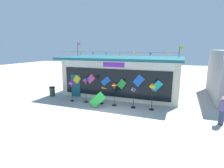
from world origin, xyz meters
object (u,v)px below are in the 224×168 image
object	(u,v)px
wind_spinner_center_left	(103,93)
wind_spinner_center_right	(114,89)
wind_spinner_far_left	(71,85)
wind_spinner_right	(133,96)
wind_spinner_far_right	(152,89)
person_near_camera	(222,110)
trash_bin	(52,91)
wind_spinner_left	(86,83)
display_kite_on_ground	(98,100)
kite_shop_building	(123,75)

from	to	relation	value
wind_spinner_center_left	wind_spinner_center_right	distance (m)	1.01
wind_spinner_far_left	wind_spinner_right	xyz separation A→B (m)	(5.19, 0.16, -0.53)
wind_spinner_far_left	wind_spinner_far_right	bearing A→B (deg)	1.96
person_near_camera	trash_bin	xyz separation A→B (m)	(-13.27, 1.61, -0.44)
wind_spinner_center_right	wind_spinner_far_right	size ratio (longest dim) A/B	0.92
wind_spinner_far_left	wind_spinner_center_left	distance (m)	2.82
trash_bin	wind_spinner_left	bearing A→B (deg)	-7.98
wind_spinner_center_left	person_near_camera	bearing A→B (deg)	-7.97
trash_bin	wind_spinner_right	bearing A→B (deg)	-4.13
wind_spinner_left	trash_bin	distance (m)	4.02
wind_spinner_right	trash_bin	distance (m)	7.83
wind_spinner_left	display_kite_on_ground	distance (m)	2.05
wind_spinner_far_left	wind_spinner_far_right	distance (m)	6.53
wind_spinner_center_right	trash_bin	bearing A→B (deg)	174.92
wind_spinner_right	display_kite_on_ground	xyz separation A→B (m)	(-2.44, -0.96, -0.25)
wind_spinner_right	display_kite_on_ground	distance (m)	2.64
trash_bin	display_kite_on_ground	bearing A→B (deg)	-15.92
kite_shop_building	wind_spinner_center_right	world-z (taller)	kite_shop_building
wind_spinner_left	wind_spinner_far_right	size ratio (longest dim) A/B	1.04
wind_spinner_center_right	wind_spinner_right	size ratio (longest dim) A/B	1.13
kite_shop_building	wind_spinner_right	xyz separation A→B (m)	(2.01, -3.66, -0.93)
wind_spinner_far_right	trash_bin	bearing A→B (deg)	176.85
person_near_camera	display_kite_on_ground	world-z (taller)	person_near_camera
wind_spinner_far_right	display_kite_on_ground	size ratio (longest dim) A/B	1.66
person_near_camera	trash_bin	size ratio (longest dim) A/B	1.92
wind_spinner_far_left	person_near_camera	size ratio (longest dim) A/B	1.02
kite_shop_building	wind_spinner_right	bearing A→B (deg)	-61.21
wind_spinner_center_right	wind_spinner_right	distance (m)	1.56
wind_spinner_right	trash_bin	world-z (taller)	wind_spinner_right
wind_spinner_center_left	trash_bin	world-z (taller)	wind_spinner_center_left
wind_spinner_right	person_near_camera	xyz separation A→B (m)	(5.47, -1.05, 0.01)
wind_spinner_left	wind_spinner_right	distance (m)	4.03
trash_bin	person_near_camera	bearing A→B (deg)	-6.92
wind_spinner_center_right	person_near_camera	size ratio (longest dim) A/B	1.05
wind_spinner_right	wind_spinner_left	bearing A→B (deg)	179.61
trash_bin	wind_spinner_far_left	bearing A→B (deg)	-15.55
wind_spinner_left	person_near_camera	distance (m)	9.53
wind_spinner_left	wind_spinner_center_right	distance (m)	2.49
wind_spinner_far_right	wind_spinner_far_left	bearing A→B (deg)	-178.04
kite_shop_building	wind_spinner_center_right	bearing A→B (deg)	-82.04
kite_shop_building	person_near_camera	xyz separation A→B (m)	(7.49, -4.71, -0.91)
wind_spinner_right	wind_spinner_far_right	xyz separation A→B (m)	(1.34, 0.06, 0.67)
wind_spinner_center_left	wind_spinner_center_right	xyz separation A→B (m)	(0.92, -0.05, 0.42)
wind_spinner_far_left	wind_spinner_center_right	xyz separation A→B (m)	(3.68, 0.17, -0.10)
wind_spinner_center_right	wind_spinner_far_right	world-z (taller)	wind_spinner_far_right
wind_spinner_center_left	wind_spinner_far_right	xyz separation A→B (m)	(3.76, 0.00, 0.66)
wind_spinner_center_right	display_kite_on_ground	xyz separation A→B (m)	(-0.94, -0.97, -0.68)
wind_spinner_far_right	person_near_camera	distance (m)	4.33
wind_spinner_center_left	wind_spinner_right	distance (m)	2.42
wind_spinner_far_left	wind_spinner_right	distance (m)	5.21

